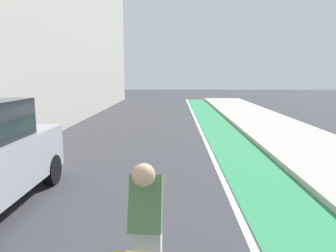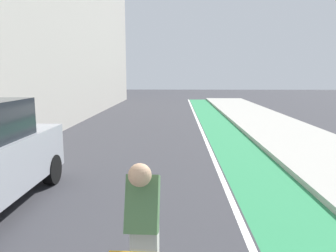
% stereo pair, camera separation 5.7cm
% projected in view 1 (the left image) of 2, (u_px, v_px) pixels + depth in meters
% --- Properties ---
extents(ground_plane, '(83.58, 83.58, 0.00)m').
position_uv_depth(ground_plane, '(148.00, 147.00, 10.99)').
color(ground_plane, '#38383D').
extents(bike_lane_paint, '(1.60, 37.99, 0.00)m').
position_uv_depth(bike_lane_paint, '(226.00, 136.00, 12.90)').
color(bike_lane_paint, '#2D8451').
rests_on(bike_lane_paint, ground).
extents(lane_divider_stripe, '(0.12, 37.99, 0.00)m').
position_uv_depth(lane_divider_stripe, '(203.00, 136.00, 12.92)').
color(lane_divider_stripe, white).
rests_on(lane_divider_stripe, ground).
extents(sidewalk_right, '(3.36, 37.99, 0.14)m').
position_uv_depth(sidewalk_right, '(289.00, 135.00, 12.84)').
color(sidewalk_right, '#A8A59E').
rests_on(sidewalk_right, ground).
extents(cyclist_mid, '(0.48, 1.73, 1.62)m').
position_uv_depth(cyclist_mid, '(147.00, 232.00, 3.31)').
color(cyclist_mid, black).
rests_on(cyclist_mid, ground).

